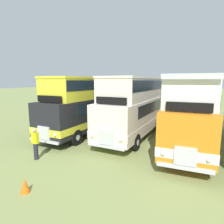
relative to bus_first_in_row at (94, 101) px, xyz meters
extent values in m
cube|color=black|center=(0.00, -0.12, -0.78)|extent=(2.65, 11.17, 2.30)
cube|color=yellow|center=(0.00, -0.12, -1.38)|extent=(2.69, 11.21, 0.44)
cube|color=#19232D|center=(0.00, 0.28, -0.18)|extent=(2.65, 8.77, 0.76)
cube|color=#19232D|center=(-0.07, -5.63, -0.13)|extent=(2.20, 0.13, 0.90)
cube|color=silver|center=(-0.08, -5.74, -1.38)|extent=(0.90, 0.13, 0.80)
cube|color=silver|center=(-0.08, -5.77, -1.88)|extent=(2.30, 0.17, 0.16)
sphere|color=#EAEACC|center=(0.82, -5.76, -1.38)|extent=(0.22, 0.22, 0.22)
sphere|color=#EAEACC|center=(-0.98, -5.74, -1.38)|extent=(0.22, 0.22, 0.22)
cube|color=yellow|center=(0.00, 0.13, 1.12)|extent=(2.54, 10.27, 1.50)
cube|color=yellow|center=(0.00, 0.13, 1.94)|extent=(2.60, 10.37, 0.14)
cube|color=#19232D|center=(0.00, 0.13, 1.42)|extent=(2.57, 10.17, 0.68)
cube|color=black|center=(-0.07, -5.14, 0.62)|extent=(1.90, 0.15, 0.40)
cylinder|color=black|center=(1.10, -4.11, -1.96)|extent=(0.29, 1.04, 1.04)
cylinder|color=silver|center=(1.25, -4.11, -1.96)|extent=(0.02, 0.36, 0.36)
cylinder|color=black|center=(-1.20, -4.08, -1.96)|extent=(0.29, 1.04, 1.04)
cylinder|color=silver|center=(-1.35, -4.07, -1.96)|extent=(0.02, 0.36, 0.36)
cylinder|color=black|center=(1.20, 3.63, -1.96)|extent=(0.29, 1.04, 1.04)
cylinder|color=silver|center=(1.35, 3.63, -1.96)|extent=(0.02, 0.36, 0.36)
cylinder|color=black|center=(-1.10, 3.66, -1.96)|extent=(0.29, 1.04, 1.04)
cylinder|color=silver|center=(-1.25, 3.67, -1.96)|extent=(0.02, 0.36, 0.36)
cube|color=silver|center=(3.85, -0.13, -0.78)|extent=(2.66, 9.60, 2.30)
cube|color=silver|center=(3.85, -0.13, -1.38)|extent=(2.70, 9.64, 0.44)
cube|color=#19232D|center=(3.85, 0.27, -0.18)|extent=(2.65, 7.20, 0.76)
cube|color=#19232D|center=(3.77, -4.85, -0.13)|extent=(2.20, 0.14, 0.90)
cube|color=silver|center=(3.77, -4.96, -1.38)|extent=(0.90, 0.13, 0.80)
cube|color=silver|center=(3.77, -4.99, -1.88)|extent=(2.30, 0.18, 0.16)
sphere|color=#EAEACC|center=(4.67, -4.98, -1.38)|extent=(0.22, 0.22, 0.22)
sphere|color=#EAEACC|center=(2.87, -4.95, -1.38)|extent=(0.22, 0.22, 0.22)
cube|color=silver|center=(3.85, 0.12, 1.12)|extent=(2.54, 8.70, 1.50)
cube|color=silver|center=(3.85, 0.12, 1.94)|extent=(2.60, 8.80, 0.14)
cube|color=#19232D|center=(3.85, 0.12, 1.42)|extent=(2.58, 8.60, 0.68)
cube|color=black|center=(3.78, -4.36, 0.62)|extent=(1.90, 0.15, 0.40)
cylinder|color=black|center=(4.94, -3.33, -1.96)|extent=(0.30, 1.04, 1.04)
cylinder|color=silver|center=(5.09, -3.33, -1.96)|extent=(0.03, 0.36, 0.36)
cylinder|color=black|center=(2.64, -3.29, -1.96)|extent=(0.30, 1.04, 1.04)
cylinder|color=silver|center=(2.49, -3.29, -1.96)|extent=(0.03, 0.36, 0.36)
cylinder|color=black|center=(5.04, 2.83, -1.96)|extent=(0.30, 1.04, 1.04)
cylinder|color=silver|center=(5.19, 2.83, -1.96)|extent=(0.03, 0.36, 0.36)
cylinder|color=black|center=(2.74, 2.87, -1.96)|extent=(0.30, 1.04, 1.04)
cylinder|color=silver|center=(2.59, 2.87, -1.96)|extent=(0.03, 0.36, 0.36)
cube|color=orange|center=(7.69, -0.76, -0.78)|extent=(3.06, 10.23, 2.30)
cube|color=white|center=(7.69, -0.76, -1.38)|extent=(3.10, 10.27, 0.44)
cube|color=#19232D|center=(7.67, -0.37, -0.18)|extent=(2.95, 7.83, 0.76)
cube|color=#19232D|center=(7.97, -5.75, -0.13)|extent=(2.20, 0.22, 0.90)
cube|color=silver|center=(7.98, -5.86, -1.38)|extent=(0.91, 0.17, 0.80)
cube|color=silver|center=(7.98, -5.89, -1.88)|extent=(2.30, 0.27, 0.16)
sphere|color=#EAEACC|center=(8.88, -5.82, -1.38)|extent=(0.22, 0.22, 0.22)
sphere|color=#EAEACC|center=(7.08, -5.92, -1.38)|extent=(0.22, 0.22, 0.22)
cube|color=white|center=(7.68, -0.52, 1.12)|extent=(2.91, 9.32, 1.50)
cube|color=silver|center=(7.95, -5.31, 1.92)|extent=(2.40, 0.23, 0.24)
cube|color=silver|center=(7.45, 3.58, 1.92)|extent=(2.40, 0.23, 0.24)
cube|color=silver|center=(8.88, -0.45, 1.92)|extent=(0.61, 9.19, 0.24)
cube|color=silver|center=(6.48, -0.58, 1.92)|extent=(0.61, 9.19, 0.24)
cube|color=#19232D|center=(7.68, -0.52, 0.82)|extent=(2.94, 9.22, 0.64)
cube|color=black|center=(7.94, -5.26, 0.62)|extent=(1.90, 0.23, 0.40)
cylinder|color=black|center=(9.03, -4.15, -1.96)|extent=(0.34, 1.05, 1.04)
cylinder|color=silver|center=(9.18, -4.14, -1.96)|extent=(0.04, 0.36, 0.36)
cylinder|color=black|center=(6.74, -4.27, -1.96)|extent=(0.34, 1.05, 1.04)
cylinder|color=silver|center=(6.59, -4.28, -1.96)|extent=(0.04, 0.36, 0.36)
cylinder|color=black|center=(8.66, 2.55, -1.96)|extent=(0.34, 1.05, 1.04)
cylinder|color=silver|center=(8.81, 2.55, -1.96)|extent=(0.04, 0.36, 0.36)
cylinder|color=black|center=(6.37, 2.42, -1.96)|extent=(0.34, 1.05, 1.04)
cylinder|color=silver|center=(6.22, 2.41, -1.96)|extent=(0.04, 0.36, 0.36)
cone|color=orange|center=(2.63, -9.43, -2.19)|extent=(0.36, 0.36, 0.57)
cylinder|color=#23232D|center=(0.54, -6.96, -2.03)|extent=(0.24, 0.24, 0.90)
cube|color=yellow|center=(0.54, -6.96, -1.28)|extent=(0.36, 0.22, 0.60)
sphere|color=tan|center=(0.54, -6.96, -0.86)|extent=(0.22, 0.22, 0.22)
cylinder|color=#8C704C|center=(-3.00, 10.17, -1.95)|extent=(0.08, 0.08, 1.05)
cylinder|color=#8C704C|center=(6.69, 10.17, -1.95)|extent=(0.08, 0.08, 1.05)
camera|label=1|loc=(8.56, -14.04, 1.76)|focal=30.84mm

